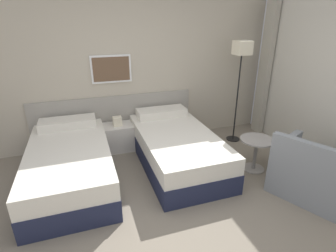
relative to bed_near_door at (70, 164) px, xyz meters
name	(u,v)px	position (x,y,z in m)	size (l,w,h in m)	color
ground_plane	(186,223)	(1.17, -1.24, -0.27)	(16.00, 16.00, 0.00)	slate
wall_headboard	(134,68)	(1.14, 1.04, 1.03)	(10.00, 0.10, 2.70)	#B7AD99
bed_near_door	(70,164)	(0.00, 0.00, 0.00)	(1.04, 1.98, 0.64)	#1E233D
bed_near_window	(176,147)	(1.51, 0.00, 0.00)	(1.04, 1.98, 0.64)	#1E233D
nightstand	(119,137)	(0.75, 0.74, -0.04)	(0.49, 0.39, 0.58)	beige
floor_lamp	(241,58)	(2.80, 0.45, 1.20)	(0.25, 0.25, 1.74)	black
side_table	(256,148)	(2.54, -0.54, 0.08)	(0.48, 0.48, 0.49)	gray
armchair	(313,173)	(2.87, -1.24, 0.01)	(1.11, 1.11, 0.81)	gray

